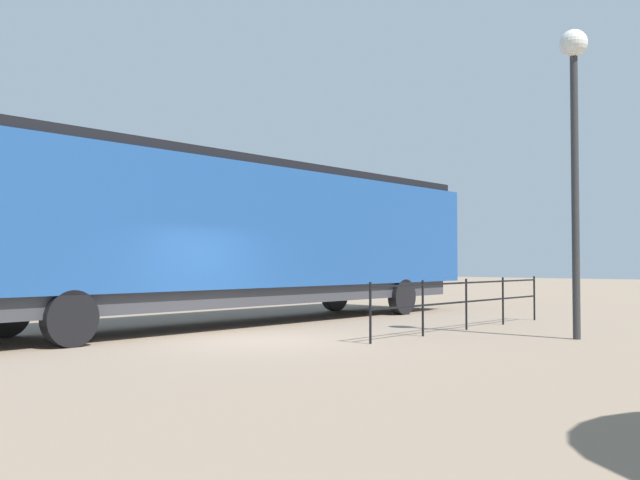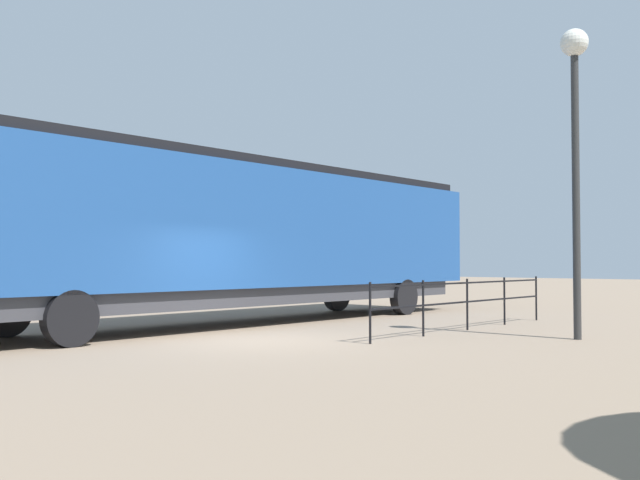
{
  "view_description": "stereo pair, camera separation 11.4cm",
  "coord_description": "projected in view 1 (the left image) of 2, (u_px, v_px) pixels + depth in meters",
  "views": [
    {
      "loc": [
        10.62,
        -10.24,
        1.63
      ],
      "look_at": [
        0.94,
        0.9,
        2.1
      ],
      "focal_mm": 39.67,
      "sensor_mm": 36.0,
      "label": 1
    },
    {
      "loc": [
        10.7,
        -10.16,
        1.63
      ],
      "look_at": [
        0.94,
        0.9,
        2.1
      ],
      "focal_mm": 39.67,
      "sensor_mm": 36.0,
      "label": 2
    }
  ],
  "objects": [
    {
      "name": "ground_plane",
      "position": [
        257.0,
        341.0,
        14.63
      ],
      "size": [
        120.0,
        120.0,
        0.0
      ],
      "primitive_type": "plane",
      "color": "#84705B"
    },
    {
      "name": "locomotive",
      "position": [
        252.0,
        234.0,
        19.1
      ],
      "size": [
        3.03,
        17.54,
        4.29
      ],
      "color": "navy",
      "rests_on": "ground_plane"
    },
    {
      "name": "lamp_post",
      "position": [
        574.0,
        109.0,
        15.09
      ],
      "size": [
        0.59,
        0.59,
        6.62
      ],
      "color": "#2D2D2D",
      "rests_on": "ground_plane"
    },
    {
      "name": "platform_fence",
      "position": [
        466.0,
        297.0,
        17.02
      ],
      "size": [
        0.05,
        7.74,
        1.23
      ],
      "color": "black",
      "rests_on": "ground_plane"
    }
  ]
}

